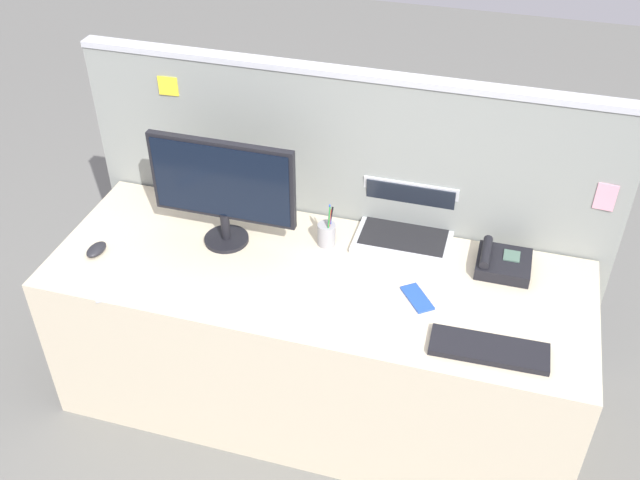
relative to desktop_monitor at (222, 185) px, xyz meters
The scene contains 11 objects.
ground_plane 1.05m from the desktop_monitor, 14.42° to the right, with size 10.00×10.00×0.00m, color slate.
desk 0.74m from the desktop_monitor, 14.42° to the right, with size 2.05×0.74×0.71m, color beige.
cubicle_divider 0.58m from the desktop_monitor, 37.47° to the left, with size 2.16×0.08×1.35m.
desktop_monitor is the anchor object (origin of this frame).
laptop 0.74m from the desktop_monitor, 17.88° to the left, with size 0.38×0.26×0.22m.
desk_phone 1.09m from the desktop_monitor, ahead, with size 0.20×0.19×0.08m.
keyboard_main 1.14m from the desktop_monitor, 17.39° to the right, with size 0.39×0.13×0.02m, color black.
computer_mouse_right_hand 0.56m from the desktop_monitor, 154.17° to the right, with size 0.06×0.10×0.03m, color #232328.
pen_cup 0.45m from the desktop_monitor, 11.99° to the left, with size 0.07×0.07×0.19m.
cell_phone_blue_case 0.84m from the desktop_monitor, 10.13° to the right, with size 0.07×0.15×0.01m, color blue.
cell_phone_silver_slab 0.58m from the desktop_monitor, 127.97° to the right, with size 0.07×0.13×0.01m, color #B7BAC1.
Camera 1 is at (0.60, -2.01, 2.46)m, focal length 40.80 mm.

